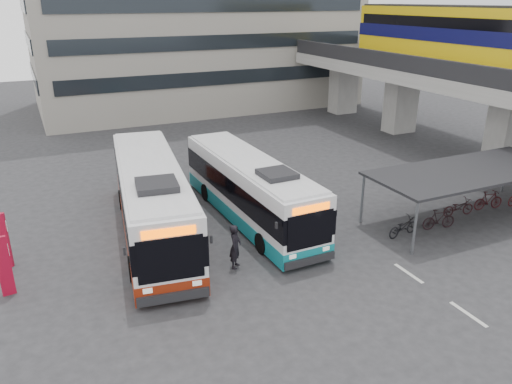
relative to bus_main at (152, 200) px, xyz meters
name	(u,v)px	position (x,y,z in m)	size (l,w,h in m)	color
ground	(356,288)	(5.67, -7.72, -1.67)	(120.00, 120.00, 0.00)	#28282B
viaduct	(466,60)	(22.67, 4.38, 4.56)	(8.00, 32.00, 9.68)	gray
bike_shelter	(468,189)	(14.17, -4.72, -0.15)	(10.00, 4.00, 2.54)	#595B60
road_markings	(468,314)	(8.17, -10.72, -1.67)	(0.15, 7.60, 0.01)	beige
bus_main	(152,200)	(0.00, 0.00, 0.00)	(4.29, 12.42, 3.60)	white
bus_teal	(250,189)	(4.70, -0.23, -0.16)	(2.60, 11.09, 3.26)	white
pedestrian	(235,246)	(2.21, -4.36, -0.75)	(0.67, 0.44, 1.84)	black
sign_totem_mid	(4,265)	(-6.05, -2.70, -0.47)	(0.50, 0.20, 2.32)	#A20A24
sign_totem_north	(3,239)	(-6.11, -0.45, -0.46)	(0.50, 0.26, 2.34)	#A20A24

